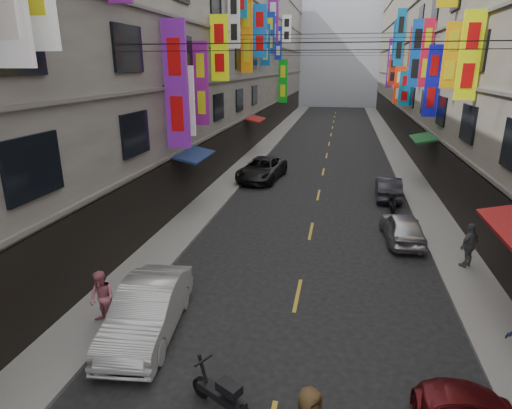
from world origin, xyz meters
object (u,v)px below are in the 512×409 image
at_px(pedestrian_rfar, 469,245).
at_px(car_left_far, 262,169).
at_px(scooter_far_right, 392,202).
at_px(car_right_far, 388,188).
at_px(car_left_mid, 148,310).
at_px(car_right_mid, 402,227).
at_px(scooter_crossing, 222,395).
at_px(pedestrian_lfar, 102,299).

bearing_deg(pedestrian_rfar, car_left_far, -92.75).
distance_m(scooter_far_right, car_right_far, 2.18).
xyz_separation_m(car_left_mid, car_right_mid, (8.00, 8.55, -0.11)).
xyz_separation_m(scooter_far_right, car_right_mid, (0.00, -4.39, 0.20)).
xyz_separation_m(scooter_crossing, car_left_mid, (-2.88, 2.43, 0.31)).
height_order(scooter_crossing, pedestrian_lfar, pedestrian_lfar).
xyz_separation_m(car_left_mid, pedestrian_lfar, (-1.40, 0.01, 0.21)).
bearing_deg(car_right_far, car_left_mid, 64.03).
relative_size(scooter_crossing, car_left_mid, 0.36).
bearing_deg(car_left_far, scooter_far_right, -24.98).
distance_m(car_right_mid, car_right_far, 6.56).
relative_size(scooter_far_right, car_right_far, 0.47).
relative_size(car_left_far, pedestrian_rfar, 3.04).
distance_m(scooter_crossing, car_left_mid, 3.78).
xyz_separation_m(car_right_mid, pedestrian_rfar, (2.08, -2.37, 0.35)).
distance_m(scooter_far_right, pedestrian_rfar, 7.10).
bearing_deg(car_right_mid, pedestrian_lfar, 38.47).
bearing_deg(scooter_crossing, car_left_mid, 79.16).
bearing_deg(car_right_mid, pedestrian_rfar, 127.47).
height_order(scooter_crossing, pedestrian_rfar, pedestrian_rfar).
bearing_deg(scooter_far_right, pedestrian_lfar, 54.36).
relative_size(car_left_far, car_right_mid, 1.40).
bearing_deg(car_right_far, scooter_far_right, 91.87).
distance_m(car_left_far, pedestrian_lfar, 17.93).
bearing_deg(scooter_crossing, pedestrian_rfar, -10.63).
xyz_separation_m(car_right_mid, pedestrian_lfar, (-9.40, -8.55, 0.32)).
relative_size(car_left_mid, car_right_far, 1.19).
distance_m(car_left_mid, car_right_mid, 11.71).
xyz_separation_m(scooter_crossing, pedestrian_lfar, (-4.28, 2.44, 0.52)).
bearing_deg(car_right_mid, car_right_far, -93.80).
height_order(car_left_mid, car_right_mid, car_left_mid).
distance_m(scooter_far_right, car_left_mid, 15.22).
bearing_deg(car_left_far, car_right_far, -12.36).
xyz_separation_m(car_right_far, pedestrian_lfar, (-9.40, -15.11, 0.33)).
height_order(car_left_far, pedestrian_rfar, pedestrian_rfar).
height_order(scooter_far_right, pedestrian_rfar, pedestrian_rfar).
height_order(car_right_mid, car_right_far, car_right_mid).
bearing_deg(scooter_far_right, car_right_mid, 90.39).
xyz_separation_m(pedestrian_lfar, pedestrian_rfar, (11.48, 6.17, 0.03)).
xyz_separation_m(car_left_far, car_right_mid, (8.00, -9.32, -0.09)).
bearing_deg(pedestrian_lfar, scooter_crossing, -6.40).
bearing_deg(car_left_mid, car_right_mid, 40.02).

